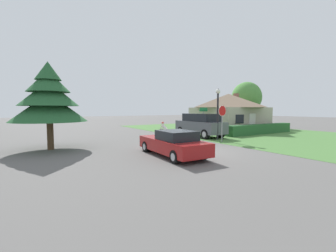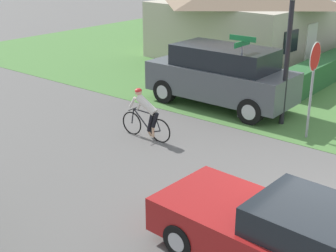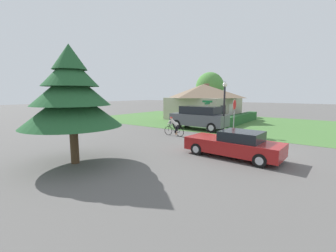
% 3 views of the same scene
% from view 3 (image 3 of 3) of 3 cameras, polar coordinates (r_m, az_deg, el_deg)
% --- Properties ---
extents(ground_plane, '(140.00, 140.00, 0.00)m').
position_cam_3_polar(ground_plane, '(13.60, 19.14, -5.66)').
color(ground_plane, '#5B5956').
extents(grass_verge_right, '(16.00, 36.00, 0.01)m').
position_cam_3_polar(grass_verge_right, '(25.40, 18.21, 0.70)').
color(grass_verge_right, '#477538').
rests_on(grass_verge_right, ground).
extents(cottage_house, '(7.58, 8.29, 4.43)m').
position_cam_3_polar(cottage_house, '(27.93, 8.88, 6.23)').
color(cottage_house, '#B2A893').
rests_on(cottage_house, ground).
extents(hedge_row, '(9.01, 0.90, 0.96)m').
position_cam_3_polar(hedge_row, '(25.41, 17.98, 1.79)').
color(hedge_row, '#285B2D').
rests_on(hedge_row, ground).
extents(sedan_left_lane, '(2.02, 4.76, 1.36)m').
position_cam_3_polar(sedan_left_lane, '(11.68, 16.49, -4.56)').
color(sedan_left_lane, maroon).
rests_on(sedan_left_lane, ground).
extents(cyclist, '(0.44, 1.72, 1.44)m').
position_cam_3_polar(cyclist, '(16.92, 1.56, -0.14)').
color(cyclist, black).
rests_on(cyclist, ground).
extents(parked_suv_right, '(2.05, 4.99, 2.06)m').
position_cam_3_polar(parked_suv_right, '(19.97, 7.88, 2.16)').
color(parked_suv_right, '#4C5156').
rests_on(parked_suv_right, ground).
extents(stop_sign, '(0.80, 0.07, 2.73)m').
position_cam_3_polar(stop_sign, '(17.71, 16.48, 4.03)').
color(stop_sign, gray).
rests_on(stop_sign, ground).
extents(street_lamp, '(0.36, 0.36, 4.11)m').
position_cam_3_polar(street_lamp, '(18.59, 14.13, 6.57)').
color(street_lamp, black).
rests_on(street_lamp, ground).
extents(street_name_sign, '(0.90, 0.90, 2.59)m').
position_cam_3_polar(street_name_sign, '(18.92, 9.91, 4.01)').
color(street_name_sign, gray).
rests_on(street_name_sign, ground).
extents(conifer_tall_near, '(4.31, 4.31, 5.28)m').
position_cam_3_polar(conifer_tall_near, '(10.84, -23.34, 7.15)').
color(conifer_tall_near, '#4C3823').
rests_on(conifer_tall_near, ground).
extents(deciduous_tree_right, '(4.07, 4.07, 6.25)m').
position_cam_3_polar(deciduous_tree_right, '(33.94, 10.57, 9.71)').
color(deciduous_tree_right, '#4C3823').
rests_on(deciduous_tree_right, ground).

